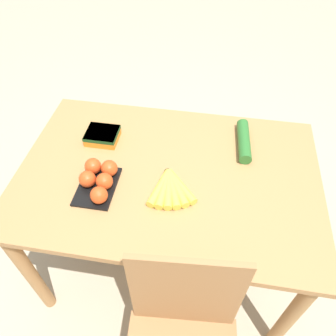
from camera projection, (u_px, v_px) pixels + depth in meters
ground_plane at (168, 256)px, 2.00m from camera, size 12.00×12.00×0.00m
dining_table at (168, 188)px, 1.50m from camera, size 1.31×0.88×0.77m
banana_bunch at (170, 188)px, 1.35m from camera, size 0.20×0.21×0.04m
tomato_pack at (98, 179)px, 1.35m from camera, size 0.15×0.23×0.08m
carrot_bag at (102, 135)px, 1.55m from camera, size 0.15×0.13×0.05m
cucumber_near at (244, 141)px, 1.52m from camera, size 0.07×0.26×0.06m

